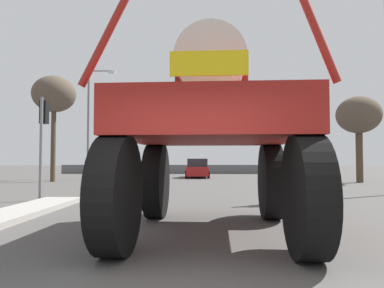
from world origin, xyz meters
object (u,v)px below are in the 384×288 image
(streetlight_far_left, at_px, (90,117))
(bare_tree_right, at_px, (359,116))
(sedan_ahead, at_px, (197,169))
(oversize_sprayer, at_px, (211,132))
(bare_tree_left, at_px, (54,95))
(traffic_signal_near_left, at_px, (43,125))
(traffic_signal_near_right, at_px, (320,127))

(streetlight_far_left, distance_m, bare_tree_right, 18.91)
(sedan_ahead, bearing_deg, oversize_sprayer, -179.48)
(bare_tree_left, distance_m, bare_tree_right, 19.87)
(oversize_sprayer, height_order, bare_tree_left, bare_tree_left)
(sedan_ahead, bearing_deg, bare_tree_right, -120.31)
(bare_tree_right, bearing_deg, streetlight_far_left, 167.74)
(streetlight_far_left, xyz_separation_m, bare_tree_left, (-1.34, -3.58, 1.05))
(bare_tree_right, bearing_deg, oversize_sprayer, -121.97)
(traffic_signal_near_left, distance_m, bare_tree_left, 11.68)
(traffic_signal_near_right, bearing_deg, bare_tree_left, 143.07)
(traffic_signal_near_left, relative_size, bare_tree_left, 0.53)
(traffic_signal_near_left, xyz_separation_m, streetlight_far_left, (-2.68, 14.12, 1.96))
(streetlight_far_left, bearing_deg, sedan_ahead, 12.72)
(oversize_sprayer, bearing_deg, traffic_signal_near_right, -32.91)
(sedan_ahead, relative_size, bare_tree_right, 0.75)
(traffic_signal_near_right, relative_size, bare_tree_right, 0.66)
(bare_tree_right, bearing_deg, sedan_ahead, 150.51)
(bare_tree_left, bearing_deg, bare_tree_right, -1.26)
(bare_tree_left, bearing_deg, traffic_signal_near_left, -69.11)
(traffic_signal_near_left, bearing_deg, oversize_sprayer, -43.49)
(traffic_signal_near_right, bearing_deg, streetlight_far_left, 131.92)
(traffic_signal_near_left, bearing_deg, streetlight_far_left, 100.76)
(traffic_signal_near_left, distance_m, traffic_signal_near_right, 9.99)
(traffic_signal_near_left, height_order, traffic_signal_near_right, traffic_signal_near_left)
(sedan_ahead, height_order, traffic_signal_near_left, traffic_signal_near_left)
(sedan_ahead, bearing_deg, bare_tree_left, 118.92)
(oversize_sprayer, distance_m, sedan_ahead, 21.65)
(traffic_signal_near_left, relative_size, traffic_signal_near_right, 1.02)
(oversize_sprayer, relative_size, bare_tree_right, 1.02)
(traffic_signal_near_right, bearing_deg, bare_tree_right, 60.16)
(traffic_signal_near_left, xyz_separation_m, bare_tree_left, (-4.02, 10.54, 3.01))
(traffic_signal_near_left, xyz_separation_m, bare_tree_right, (15.79, 10.10, 1.51))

